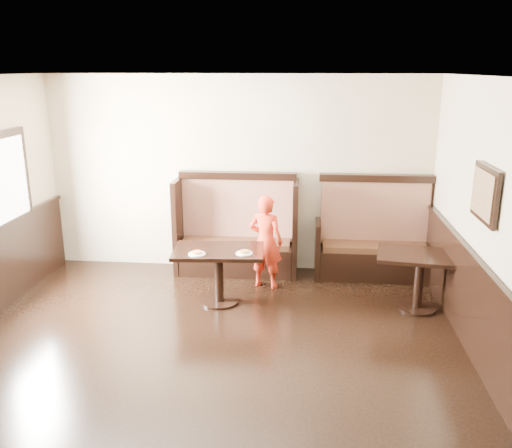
# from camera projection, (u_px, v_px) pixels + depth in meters

# --- Properties ---
(ground) EXTENTS (7.00, 7.00, 0.00)m
(ground) POSITION_uv_depth(u_px,v_px,m) (191.00, 404.00, 4.82)
(ground) COLOR black
(ground) RESTS_ON ground
(room_shell) EXTENTS (7.00, 7.00, 7.00)m
(room_shell) POSITION_uv_depth(u_px,v_px,m) (162.00, 320.00, 4.93)
(room_shell) COLOR #C0B28B
(room_shell) RESTS_ON ground
(booth_main) EXTENTS (1.75, 0.72, 1.45)m
(booth_main) POSITION_uv_depth(u_px,v_px,m) (237.00, 237.00, 7.82)
(booth_main) COLOR black
(booth_main) RESTS_ON ground
(booth_neighbor) EXTENTS (1.65, 0.72, 1.45)m
(booth_neighbor) POSITION_uv_depth(u_px,v_px,m) (373.00, 244.00, 7.66)
(booth_neighbor) COLOR black
(booth_neighbor) RESTS_ON ground
(table_main) EXTENTS (1.16, 0.77, 0.71)m
(table_main) POSITION_uv_depth(u_px,v_px,m) (219.00, 262.00, 6.75)
(table_main) COLOR black
(table_main) RESTS_ON ground
(table_neighbor) EXTENTS (1.11, 0.82, 0.72)m
(table_neighbor) POSITION_uv_depth(u_px,v_px,m) (420.00, 268.00, 6.57)
(table_neighbor) COLOR black
(table_neighbor) RESTS_ON ground
(child) EXTENTS (0.53, 0.42, 1.28)m
(child) POSITION_uv_depth(u_px,v_px,m) (266.00, 242.00, 7.23)
(child) COLOR red
(child) RESTS_ON ground
(pizza_plate_left) EXTENTS (0.21, 0.21, 0.04)m
(pizza_plate_left) POSITION_uv_depth(u_px,v_px,m) (197.00, 253.00, 6.52)
(pizza_plate_left) COLOR white
(pizza_plate_left) RESTS_ON table_main
(pizza_plate_right) EXTENTS (0.21, 0.21, 0.04)m
(pizza_plate_right) POSITION_uv_depth(u_px,v_px,m) (244.00, 253.00, 6.55)
(pizza_plate_right) COLOR white
(pizza_plate_right) RESTS_ON table_main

